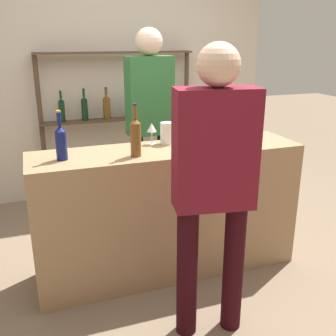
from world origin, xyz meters
name	(u,v)px	position (x,y,z in m)	size (l,w,h in m)	color
ground_plane	(168,267)	(0.00, 0.00, 0.00)	(16.00, 16.00, 0.00)	#7A6651
bar_counter	(168,211)	(0.00, 0.00, 0.49)	(1.97, 0.51, 0.98)	#997551
back_wall	(113,70)	(0.00, 1.85, 1.40)	(3.57, 0.12, 2.80)	beige
back_shelf	(118,104)	(0.01, 1.67, 1.05)	(1.68, 0.18, 1.60)	#4C3828
counter_bottle_0	(236,128)	(0.50, -0.09, 1.12)	(0.07, 0.07, 0.35)	#0F1956
counter_bottle_1	(136,136)	(-0.27, -0.10, 1.12)	(0.07, 0.07, 0.36)	brown
counter_bottle_2	(219,127)	(0.39, -0.03, 1.12)	(0.09, 0.09, 0.36)	#0F1956
counter_bottle_3	(61,142)	(-0.74, -0.02, 1.11)	(0.07, 0.07, 0.33)	#0F1956
wine_glass	(152,128)	(-0.07, 0.16, 1.11)	(0.07, 0.07, 0.16)	silver
cork_jar	(167,133)	(0.04, 0.13, 1.06)	(0.10, 0.10, 0.16)	silver
customer_center	(214,176)	(0.01, -0.73, 1.02)	(0.48, 0.27, 1.73)	black
server_behind_counter	(150,111)	(0.13, 0.86, 1.10)	(0.43, 0.24, 1.83)	black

